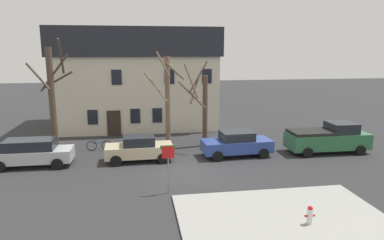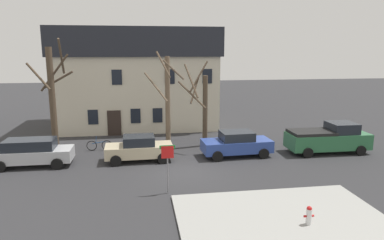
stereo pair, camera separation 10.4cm
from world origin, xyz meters
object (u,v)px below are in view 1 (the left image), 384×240
at_px(car_silver_wagon, 32,152).
at_px(car_blue_sedan, 237,144).
at_px(street_sign_pole, 168,160).
at_px(tree_bare_mid, 167,101).
at_px(tree_bare_near, 52,96).
at_px(pickup_truck_green, 328,138).
at_px(car_beige_sedan, 139,148).
at_px(tree_bare_far, 203,106).
at_px(building_main, 137,77).
at_px(fire_hydrant, 310,215).
at_px(bicycle_leaning, 99,145).

distance_m(car_silver_wagon, car_blue_sedan, 12.84).
bearing_deg(street_sign_pole, tree_bare_mid, 85.26).
xyz_separation_m(tree_bare_near, pickup_truck_green, (18.59, -3.14, -2.89)).
relative_size(car_silver_wagon, car_beige_sedan, 1.10).
bearing_deg(car_beige_sedan, tree_bare_far, 31.89).
relative_size(tree_bare_mid, tree_bare_far, 1.12).
height_order(building_main, car_silver_wagon, building_main).
height_order(car_beige_sedan, fire_hydrant, car_beige_sedan).
distance_m(car_beige_sedan, fire_hydrant, 11.73).
xyz_separation_m(car_blue_sedan, street_sign_pole, (-5.03, -5.52, 0.89)).
xyz_separation_m(tree_bare_mid, fire_hydrant, (4.62, -12.03, -2.98)).
height_order(tree_bare_far, car_silver_wagon, tree_bare_far).
height_order(pickup_truck_green, street_sign_pole, street_sign_pole).
bearing_deg(car_silver_wagon, tree_bare_near, 77.33).
relative_size(fire_hydrant, street_sign_pole, 0.31).
height_order(car_blue_sedan, fire_hydrant, car_blue_sedan).
xyz_separation_m(car_beige_sedan, car_blue_sedan, (6.41, 0.06, 0.03)).
height_order(car_silver_wagon, pickup_truck_green, pickup_truck_green).
relative_size(tree_bare_far, fire_hydrant, 7.99).
xyz_separation_m(pickup_truck_green, fire_hydrant, (-6.22, -9.61, -0.48)).
height_order(tree_bare_near, fire_hydrant, tree_bare_near).
height_order(car_silver_wagon, car_beige_sedan, car_silver_wagon).
distance_m(tree_bare_mid, car_beige_sedan, 4.11).
relative_size(building_main, fire_hydrant, 18.49).
height_order(building_main, street_sign_pole, building_main).
xyz_separation_m(street_sign_pole, bicycle_leaning, (-4.15, 8.24, -1.36)).
xyz_separation_m(car_beige_sedan, pickup_truck_green, (12.87, -0.05, 0.19)).
relative_size(tree_bare_mid, bicycle_leaning, 3.93).
bearing_deg(car_silver_wagon, fire_hydrant, -36.19).
bearing_deg(fire_hydrant, car_silver_wagon, 143.81).
height_order(tree_bare_far, bicycle_leaning, tree_bare_far).
bearing_deg(tree_bare_far, car_blue_sedan, -57.75).
bearing_deg(car_silver_wagon, tree_bare_mid, 16.20).
distance_m(building_main, car_beige_sedan, 11.89).
distance_m(car_silver_wagon, pickup_truck_green, 19.30).
xyz_separation_m(tree_bare_near, car_silver_wagon, (-0.71, -3.18, -3.01)).
relative_size(building_main, tree_bare_far, 2.31).
relative_size(tree_bare_near, pickup_truck_green, 1.39).
distance_m(tree_bare_near, car_blue_sedan, 12.86).
distance_m(pickup_truck_green, bicycle_leaning, 15.91).
bearing_deg(fire_hydrant, tree_bare_mid, 111.01).
bearing_deg(tree_bare_far, car_beige_sedan, -148.11).
height_order(tree_bare_mid, bicycle_leaning, tree_bare_mid).
xyz_separation_m(building_main, tree_bare_near, (-5.72, -8.22, -0.59)).
relative_size(tree_bare_mid, car_beige_sedan, 1.62).
bearing_deg(car_beige_sedan, tree_bare_near, 151.64).
bearing_deg(tree_bare_mid, car_silver_wagon, -163.80).
bearing_deg(car_blue_sedan, tree_bare_far, 122.25).
bearing_deg(tree_bare_mid, tree_bare_near, 174.67).
bearing_deg(pickup_truck_green, fire_hydrant, -122.93).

